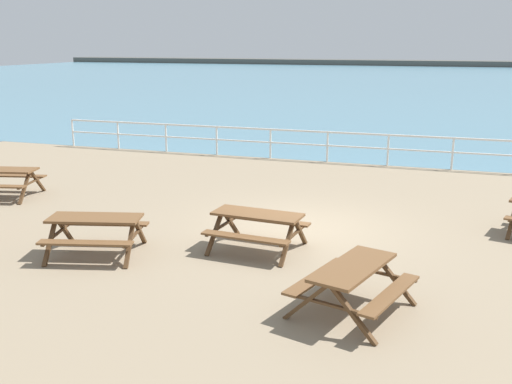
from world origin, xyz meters
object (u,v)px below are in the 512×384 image
picnic_table_far_left (3,176)px  picnic_table_seaward (95,226)px  picnic_table_mid_centre (257,222)px  picnic_table_near_right (353,277)px

picnic_table_far_left → picnic_table_seaward: size_ratio=0.99×
picnic_table_far_left → picnic_table_seaward: (4.92, -3.11, 0.00)m
picnic_table_mid_centre → picnic_table_seaward: (-2.96, -1.27, 0.00)m
picnic_table_mid_centre → picnic_table_seaward: 3.22m
picnic_table_near_right → picnic_table_mid_centre: (-2.31, 2.27, 0.00)m
picnic_table_near_right → picnic_table_mid_centre: size_ratio=1.12×
picnic_table_mid_centre → picnic_table_far_left: bearing=171.4°
picnic_table_near_right → picnic_table_mid_centre: 3.23m
picnic_table_near_right → picnic_table_far_left: size_ratio=1.02×
picnic_table_seaward → picnic_table_far_left: bearing=132.9°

